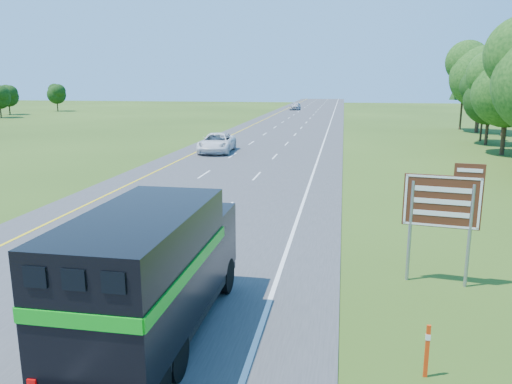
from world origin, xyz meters
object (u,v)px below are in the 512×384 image
Objects in this scene: far_car at (295,106)px; white_suv at (217,143)px; horse_truck at (153,271)px; exit_sign at (443,206)px.

white_suv is at bearing -86.48° from far_car.
exit_sign reaches higher than horse_truck.
horse_truck reaches higher than far_car.
exit_sign is at bearing 34.03° from horse_truck.
horse_truck is 1.98× the size of exit_sign.
horse_truck reaches higher than white_suv.
far_car is at bearing 106.73° from exit_sign.
white_suv is at bearing 101.99° from horse_truck.
white_suv is 1.23× the size of far_car.
exit_sign is at bearing -66.62° from white_suv.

